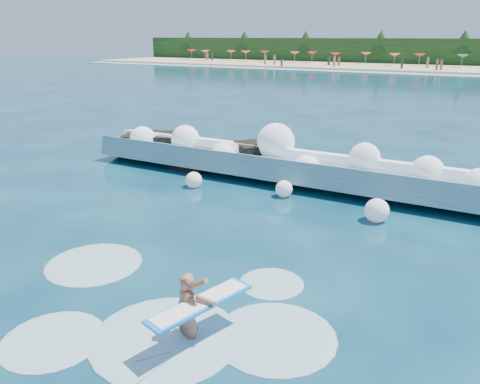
{
  "coord_description": "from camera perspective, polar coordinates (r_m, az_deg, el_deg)",
  "views": [
    {
      "loc": [
        7.81,
        -9.32,
        5.56
      ],
      "look_at": [
        1.5,
        2.0,
        1.2
      ],
      "focal_mm": 35.0,
      "sensor_mm": 36.0,
      "label": 1
    }
  ],
  "objects": [
    {
      "name": "breaking_wave",
      "position": [
        18.92,
        5.76,
        3.06
      ],
      "size": [
        17.42,
        2.74,
        1.5
      ],
      "color": "teal",
      "rests_on": "ground"
    },
    {
      "name": "rock_cluster",
      "position": [
        21.42,
        -5.33,
        4.7
      ],
      "size": [
        8.44,
        3.3,
        1.4
      ],
      "color": "black",
      "rests_on": "ground"
    },
    {
      "name": "treeline",
      "position": [
        97.68,
        25.47,
        15.07
      ],
      "size": [
        140.0,
        4.0,
        5.0
      ],
      "primitive_type": "cube",
      "color": "black",
      "rests_on": "ground"
    },
    {
      "name": "ground",
      "position": [
        13.37,
        -9.9,
        -6.28
      ],
      "size": [
        200.0,
        200.0,
        0.0
      ],
      "primitive_type": "plane",
      "color": "#082742",
      "rests_on": "ground"
    },
    {
      "name": "wet_band",
      "position": [
        76.92,
        23.87,
        12.94
      ],
      "size": [
        140.0,
        5.0,
        0.08
      ],
      "primitive_type": "cube",
      "color": "silver",
      "rests_on": "ground"
    },
    {
      "name": "beach_umbrellas",
      "position": [
        90.09,
        24.97,
        14.82
      ],
      "size": [
        112.83,
        6.75,
        0.5
      ],
      "color": "red",
      "rests_on": "ground"
    },
    {
      "name": "surfer_with_board",
      "position": [
        9.16,
        -6.13,
        -14.27
      ],
      "size": [
        1.19,
        2.85,
        1.63
      ],
      "color": "#9B6148",
      "rests_on": "ground"
    },
    {
      "name": "wave_spray",
      "position": [
        18.82,
        5.31,
        4.53
      ],
      "size": [
        15.31,
        4.42,
        2.2
      ],
      "color": "white",
      "rests_on": "ground"
    },
    {
      "name": "beach",
      "position": [
        87.83,
        24.7,
        13.45
      ],
      "size": [
        140.0,
        20.0,
        0.4
      ],
      "primitive_type": "cube",
      "color": "tan",
      "rests_on": "ground"
    },
    {
      "name": "surf_foam",
      "position": [
        10.07,
        -8.67,
        -15.14
      ],
      "size": [
        8.93,
        5.77,
        0.15
      ],
      "color": "silver",
      "rests_on": "ground"
    },
    {
      "name": "beachgoers",
      "position": [
        84.98,
        26.34,
        13.73
      ],
      "size": [
        100.45,
        12.19,
        1.92
      ],
      "color": "#3F332D",
      "rests_on": "ground"
    }
  ]
}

